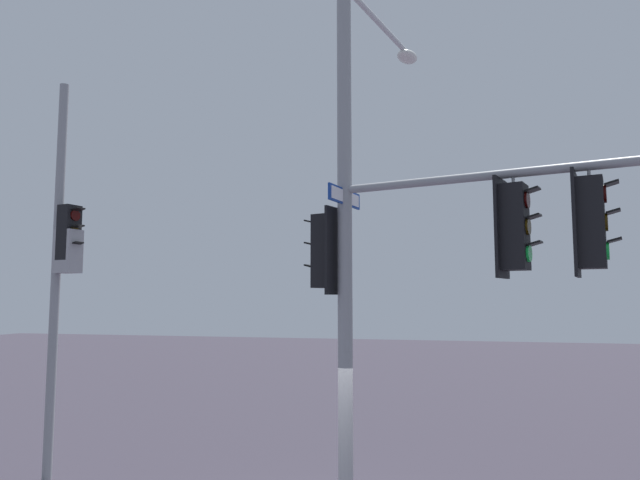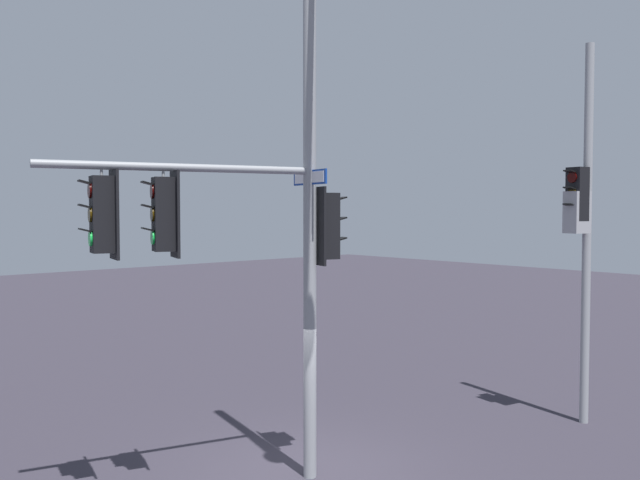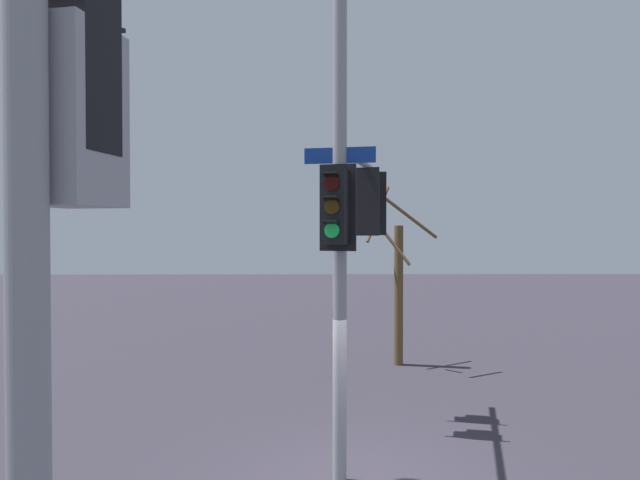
% 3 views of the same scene
% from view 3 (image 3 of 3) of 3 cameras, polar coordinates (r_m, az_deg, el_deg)
% --- Properties ---
extents(main_signal_pole_assembly, '(4.76, 4.23, 8.90)m').
position_cam_3_polar(main_signal_pole_assembly, '(9.64, 2.29, 6.05)').
color(main_signal_pole_assembly, gray).
rests_on(main_signal_pole_assembly, ground).
extents(secondary_pole_assembly, '(0.73, 0.44, 7.88)m').
position_cam_3_polar(secondary_pole_assembly, '(2.88, -25.42, 8.83)').
color(secondary_pole_assembly, gray).
rests_on(secondary_pole_assembly, ground).
extents(bare_tree_behind_pole, '(1.98, 1.97, 5.16)m').
position_cam_3_polar(bare_tree_behind_pole, '(16.34, 7.82, -4.50)').
color(bare_tree_behind_pole, brown).
rests_on(bare_tree_behind_pole, ground).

